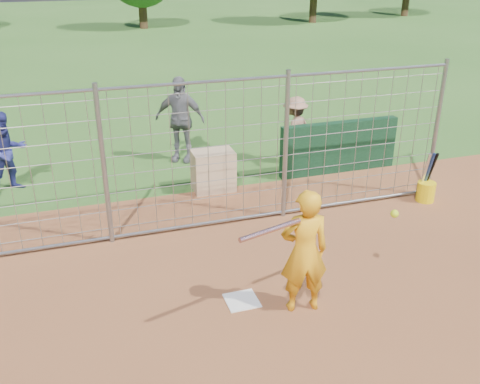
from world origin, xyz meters
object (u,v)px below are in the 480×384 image
object	(u,v)px
batter	(304,252)
equipment_bin	(213,171)
bystander_b	(180,119)
bucket_with_bats	(426,189)
bystander_a	(7,152)
bystander_c	(295,131)

from	to	relation	value
batter	equipment_bin	xyz separation A→B (m)	(-0.08, 4.08, -0.45)
bystander_b	bucket_with_bats	xyz separation A→B (m)	(3.91, -3.55, -0.70)
bystander_a	bucket_with_bats	bearing A→B (deg)	-50.00
bystander_a	bystander_b	distance (m)	3.57
bystander_c	equipment_bin	size ratio (longest dim) A/B	1.87
batter	equipment_bin	distance (m)	4.11
bystander_b	bucket_with_bats	size ratio (longest dim) A/B	1.95
batter	bucket_with_bats	distance (m)	4.31
bystander_c	bucket_with_bats	distance (m)	3.09
bystander_b	equipment_bin	distance (m)	1.90
bystander_b	bucket_with_bats	bearing A→B (deg)	-12.94
bystander_a	bucket_with_bats	xyz separation A→B (m)	(7.42, -2.93, -0.55)
bystander_a	bystander_c	world-z (taller)	bystander_a
bystander_c	bucket_with_bats	xyz separation A→B (m)	(1.57, -2.61, -0.50)
bystander_a	equipment_bin	bearing A→B (deg)	-45.87
batter	bystander_c	size ratio (longest dim) A/B	1.14
bystander_a	bystander_c	bearing A→B (deg)	-31.54
bystander_b	equipment_bin	size ratio (longest dim) A/B	2.37
bystander_c	bucket_with_bats	bearing A→B (deg)	86.60
bystander_a	bystander_b	world-z (taller)	bystander_b
bystander_b	equipment_bin	bearing A→B (deg)	-52.74
bystander_c	bystander_a	bearing A→B (deg)	-37.50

